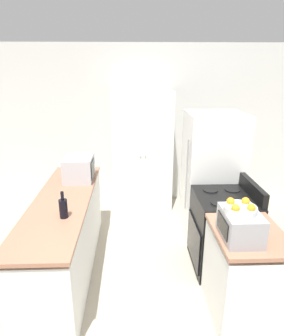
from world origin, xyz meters
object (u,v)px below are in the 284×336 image
Objects in this scene: pantry_cabinet at (142,151)px; wine_bottle at (63,208)px; stove at (222,231)px; refrigerator at (212,176)px; microwave at (79,168)px; toaster_oven at (240,225)px; fruit_bowl at (240,208)px.

pantry_cabinet reaches higher than wine_bottle.
refrigerator is (0.04, 0.76, 0.40)m from stove.
microwave reaches higher than toaster_oven.
toaster_oven is at bearing -96.69° from refrigerator.
pantry_cabinet is 7.18× the size of wine_bottle.
pantry_cabinet is 4.32× the size of microwave.
pantry_cabinet is at bearing 105.76° from fruit_bowl.
wine_bottle is 1.59m from toaster_oven.
stove is 3.94× the size of fruit_bowl.
toaster_oven is (0.72, -2.49, 0.05)m from pantry_cabinet.
refrigerator reaches higher than fruit_bowl.
pantry_cabinet is 1.13× the size of refrigerator.
stove is 1.89m from microwave.
toaster_oven is at bearing -73.96° from pantry_cabinet.
microwave reaches higher than wine_bottle.
microwave is at bearing 137.32° from toaster_oven.
pantry_cabinet is 1.93m from stove.
wine_bottle is at bearing -111.51° from pantry_cabinet.
fruit_bowl is at bearing -15.09° from wine_bottle.
stove is at bearing 80.08° from toaster_oven.
stove is at bearing -93.06° from refrigerator.
pantry_cabinet reaches higher than microwave.
microwave is 1.10× the size of toaster_oven.
toaster_oven is (-0.15, -0.84, 0.55)m from stove.
refrigerator is 6.38× the size of wine_bottle.
toaster_oven reaches higher than stove.
wine_bottle reaches higher than toaster_oven.
wine_bottle is at bearing 164.91° from fruit_bowl.
pantry_cabinet is 1.35m from microwave.
microwave is (-1.70, 0.59, 0.58)m from stove.
toaster_oven is (-0.19, -1.59, 0.16)m from refrigerator.
microwave is (-0.83, -1.06, 0.08)m from pantry_cabinet.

